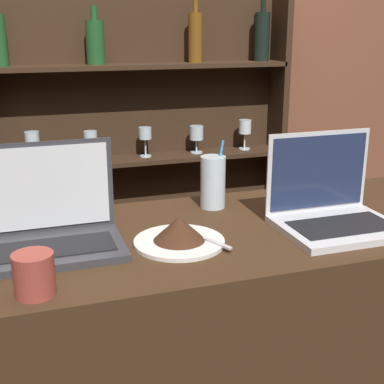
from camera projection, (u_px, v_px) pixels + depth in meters
back_wall at (109, 62)px, 2.41m from camera, size 7.00×0.06×2.70m
back_shelf at (144, 163)px, 2.51m from camera, size 1.36×0.18×1.67m
laptop_near at (51, 225)px, 1.27m from camera, size 0.32×0.22×0.25m
laptop_far at (332, 207)px, 1.41m from camera, size 0.31×0.24×0.24m
cake_plate at (179, 233)px, 1.29m from camera, size 0.22×0.22×0.07m
water_glass at (213, 182)px, 1.55m from camera, size 0.07×0.07×0.20m
coffee_cup at (34, 274)px, 1.04m from camera, size 0.08×0.08×0.09m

